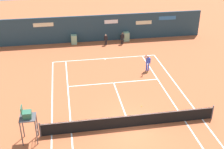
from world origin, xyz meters
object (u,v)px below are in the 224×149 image
object	(u,v)px
umpire_chair	(27,117)
player_on_baseline	(148,62)
tennis_ball_by_sideline	(142,106)
tennis_ball_mid_court	(174,107)
ball_kid_right_post	(106,39)
tennis_ball_near_service_line	(148,73)
ball_kid_left_post	(122,37)

from	to	relation	value
umpire_chair	player_on_baseline	bearing A→B (deg)	130.03
tennis_ball_by_sideline	umpire_chair	bearing A→B (deg)	-162.07
tennis_ball_mid_court	umpire_chair	bearing A→B (deg)	-168.60
player_on_baseline	tennis_ball_by_sideline	xyz separation A→B (m)	(-2.12, -5.94, -0.90)
tennis_ball_by_sideline	tennis_ball_mid_court	bearing A→B (deg)	-11.50
umpire_chair	ball_kid_right_post	world-z (taller)	umpire_chair
ball_kid_right_post	tennis_ball_mid_court	distance (m)	14.08
tennis_ball_mid_court	tennis_ball_by_sideline	bearing A→B (deg)	168.50
ball_kid_right_post	tennis_ball_near_service_line	world-z (taller)	ball_kid_right_post
umpire_chair	player_on_baseline	size ratio (longest dim) A/B	1.46
tennis_ball_by_sideline	tennis_ball_mid_court	xyz separation A→B (m)	(2.43, -0.49, 0.00)
player_on_baseline	ball_kid_left_post	world-z (taller)	player_on_baseline
player_on_baseline	tennis_ball_near_service_line	bearing A→B (deg)	90.10
umpire_chair	tennis_ball_mid_court	distance (m)	10.84
player_on_baseline	ball_kid_left_post	distance (m)	7.33
player_on_baseline	tennis_ball_mid_court	size ratio (longest dim) A/B	26.25
player_on_baseline	tennis_ball_by_sideline	size ratio (longest dim) A/B	26.25
ball_kid_left_post	tennis_ball_mid_court	xyz separation A→B (m)	(1.25, -13.70, -0.74)
ball_kid_right_post	tennis_ball_by_sideline	xyz separation A→B (m)	(0.75, -13.21, -0.69)
ball_kid_right_post	tennis_ball_by_sideline	world-z (taller)	ball_kid_right_post
ball_kid_left_post	tennis_ball_by_sideline	distance (m)	13.28
ball_kid_right_post	tennis_ball_near_service_line	bearing A→B (deg)	117.65
ball_kid_right_post	tennis_ball_by_sideline	size ratio (longest dim) A/B	18.42
player_on_baseline	tennis_ball_near_service_line	xyz separation A→B (m)	(-0.11, -0.51, -0.90)
ball_kid_left_post	tennis_ball_near_service_line	world-z (taller)	ball_kid_left_post
ball_kid_right_post	ball_kid_left_post	xyz separation A→B (m)	(1.93, -0.00, 0.05)
tennis_ball_mid_court	tennis_ball_near_service_line	size ratio (longest dim) A/B	1.00
tennis_ball_by_sideline	ball_kid_right_post	bearing A→B (deg)	93.24
umpire_chair	ball_kid_left_post	world-z (taller)	umpire_chair
tennis_ball_by_sideline	tennis_ball_mid_court	world-z (taller)	same
ball_kid_left_post	umpire_chair	bearing A→B (deg)	64.41
ball_kid_right_post	ball_kid_left_post	world-z (taller)	ball_kid_left_post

